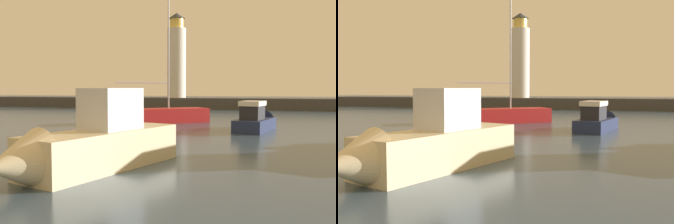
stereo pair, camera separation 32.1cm
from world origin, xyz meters
The scene contains 6 objects.
ground_plane centered at (0.00, 26.27, 0.00)m, with size 220.00×220.00×0.00m, color #384C60.
breakwater centered at (0.00, 52.53, 0.75)m, with size 78.90×5.45×1.50m, color #423F3D.
lighthouse centered at (-9.00, 52.53, 7.29)m, with size 2.69×2.69×12.22m.
motorboat_0 centered at (-1.88, 9.99, 0.93)m, with size 4.35×8.12×3.09m.
motorboat_2 centered at (3.39, 25.28, 0.63)m, with size 3.10×6.25×2.48m.
sailboat_moored centered at (-4.71, 28.60, 0.65)m, with size 7.95×6.87×13.10m.
Camera 1 is at (4.08, -1.95, 2.89)m, focal length 40.98 mm.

